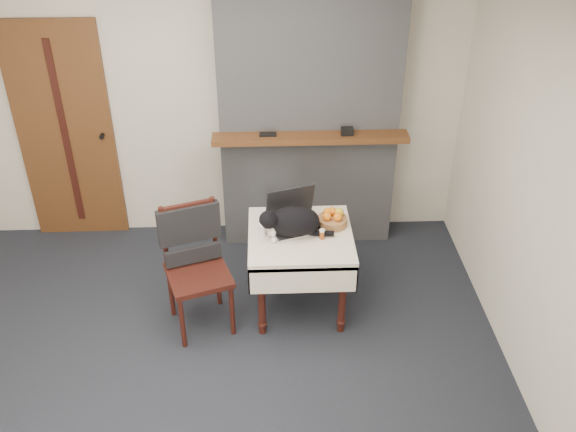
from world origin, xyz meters
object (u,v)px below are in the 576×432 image
Objects in this scene: pill_bottle at (322,234)px; fruit_basket at (332,219)px; door at (66,134)px; cat at (294,222)px; laptop at (294,217)px; chair at (193,250)px; cream_jar at (263,231)px; side_table at (300,246)px.

fruit_basket is (0.10, 0.19, 0.01)m from pill_bottle.
cat is at bearing -31.68° from door.
cat is (-0.01, -0.14, 0.05)m from laptop.
chair is at bearing -168.96° from fruit_basket.
cream_jar is at bearing -34.67° from door.
fruit_basket is (0.25, 0.12, 0.16)m from side_table.
chair reaches higher than fruit_basket.
chair is at bearing -170.13° from cream_jar.
door is 4.29× the size of laptop.
pill_bottle reaches higher than side_table.
pill_bottle is at bearing -9.42° from cream_jar.
cat is (1.92, -1.19, -0.18)m from door.
cream_jar is 0.29× the size of fruit_basket.
fruit_basket is at bearing 7.43° from cat.
door is 1.76m from chair.
cream_jar is 0.55m from fruit_basket.
door is at bearing 132.35° from cat.
pill_bottle is 0.36× the size of fruit_basket.
chair is at bearing -173.61° from side_table.
cat is 2.54× the size of fruit_basket.
fruit_basket is (0.53, 0.11, 0.02)m from cream_jar.
laptop is 0.28m from pill_bottle.
side_table is 0.23m from pill_bottle.
side_table is 0.24m from cat.
door is 2.33m from side_table.
pill_bottle is 0.21m from fruit_basket.
pill_bottle is (2.13, -1.24, -0.26)m from door.
pill_bottle is at bearing -31.29° from cat.
cat reaches higher than fruit_basket.
cream_jar is at bearing 170.58° from pill_bottle.
door reaches higher than cream_jar.
door reaches higher than cat.
cat is at bearing 164.68° from pill_bottle.
fruit_basket is (2.23, -1.06, -0.25)m from door.
door is 3.50× the size of cat.
fruit_basket reaches higher than side_table.
laptop reaches higher than pill_bottle.
cat is at bearing -112.69° from laptop.
pill_bottle is 0.08× the size of chair.
side_table is 11.86× the size of cream_jar.
fruit_basket is at bearing -20.14° from laptop.
side_table is at bearing 155.04° from pill_bottle.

